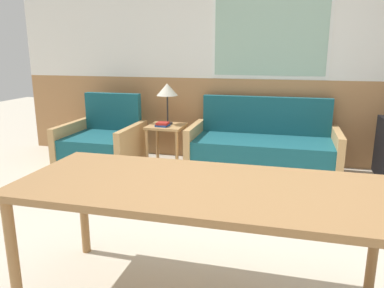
{
  "coord_description": "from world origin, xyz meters",
  "views": [
    {
      "loc": [
        0.18,
        -2.32,
        1.46
      ],
      "look_at": [
        -0.72,
        1.13,
        0.56
      ],
      "focal_mm": 35.0,
      "sensor_mm": 36.0,
      "label": 1
    }
  ],
  "objects": [
    {
      "name": "dining_table",
      "position": [
        -0.24,
        -0.44,
        0.68
      ],
      "size": [
        2.06,
        0.85,
        0.75
      ],
      "color": "#9E7042",
      "rests_on": "ground_plane"
    },
    {
      "name": "armchair",
      "position": [
        -2.11,
        1.89,
        0.26
      ],
      "size": [
        0.93,
        0.86,
        0.9
      ],
      "rotation": [
        0.0,
        0.0,
        0.13
      ],
      "color": "tan",
      "rests_on": "ground_plane"
    },
    {
      "name": "wall_back",
      "position": [
        -0.0,
        2.63,
        1.37
      ],
      "size": [
        7.2,
        0.09,
        2.7
      ],
      "color": "#AD7A4C",
      "rests_on": "ground_plane"
    },
    {
      "name": "ground_plane",
      "position": [
        0.0,
        0.0,
        0.0
      ],
      "size": [
        16.0,
        16.0,
        0.0
      ],
      "primitive_type": "plane",
      "color": "beige"
    },
    {
      "name": "side_table",
      "position": [
        -1.34,
        2.2,
        0.42
      ],
      "size": [
        0.46,
        0.46,
        0.52
      ],
      "color": "tan",
      "rests_on": "ground_plane"
    },
    {
      "name": "couch",
      "position": [
        -0.09,
        2.14,
        0.27
      ],
      "size": [
        1.76,
        0.8,
        0.89
      ],
      "color": "tan",
      "rests_on": "ground_plane"
    },
    {
      "name": "table_lamp",
      "position": [
        -1.34,
        2.28,
        0.96
      ],
      "size": [
        0.27,
        0.27,
        0.53
      ],
      "color": "#262628",
      "rests_on": "side_table"
    },
    {
      "name": "book_stack",
      "position": [
        -1.36,
        2.11,
        0.54
      ],
      "size": [
        0.17,
        0.16,
        0.05
      ],
      "color": "#234799",
      "rests_on": "side_table"
    }
  ]
}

